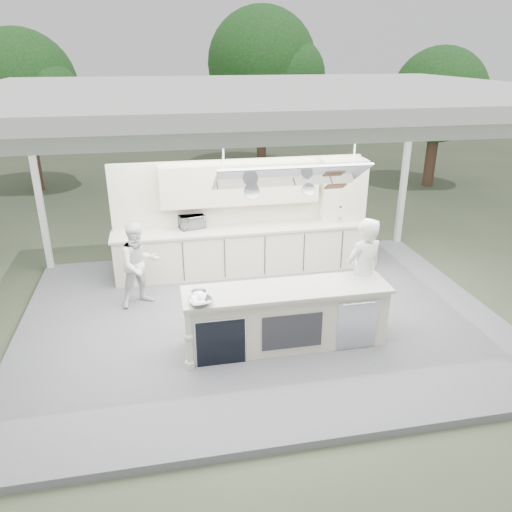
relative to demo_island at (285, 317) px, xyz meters
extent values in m
plane|color=#434F36|center=(-0.18, 0.91, -0.60)|extent=(90.00, 90.00, 0.00)
cube|color=#5E5E63|center=(-0.18, 0.91, -0.54)|extent=(8.00, 6.00, 0.12)
cube|color=white|center=(3.72, 3.81, 1.25)|extent=(0.12, 0.12, 3.70)
cube|color=white|center=(-4.08, 3.81, 1.25)|extent=(0.12, 0.12, 3.70)
cube|color=white|center=(-0.18, 0.91, 3.18)|extent=(8.20, 6.20, 0.16)
cube|color=white|center=(-0.18, -1.99, 3.02)|extent=(8.00, 0.12, 0.16)
cube|color=white|center=(-0.18, 3.81, 3.02)|extent=(8.00, 0.12, 0.16)
cube|color=white|center=(3.72, 0.91, 3.02)|extent=(0.12, 6.00, 0.16)
cube|color=white|center=(0.02, 0.01, 2.15)|extent=(2.00, 0.71, 0.43)
cube|color=white|center=(0.02, 0.01, 2.15)|extent=(2.06, 0.76, 0.46)
cylinder|color=white|center=(-0.88, 0.01, 2.63)|extent=(0.02, 0.02, 0.95)
cylinder|color=white|center=(0.92, 0.01, 2.63)|extent=(0.02, 0.02, 0.95)
cylinder|color=silver|center=(-0.48, 0.16, 1.93)|extent=(0.22, 0.14, 0.21)
cylinder|color=silver|center=(0.32, 0.11, 1.93)|extent=(0.18, 0.12, 0.18)
cube|color=#93633B|center=(0.72, 0.13, 1.95)|extent=(0.28, 0.18, 0.12)
cube|color=beige|center=(0.02, 0.01, -0.03)|extent=(3.00, 0.70, 0.90)
cube|color=beige|center=(0.02, 0.01, 0.45)|extent=(3.10, 0.78, 0.05)
cylinder|color=beige|center=(-1.48, -0.34, -0.02)|extent=(0.11, 0.11, 0.92)
cube|color=black|center=(-1.03, -0.34, -0.12)|extent=(0.70, 0.04, 0.72)
cube|color=silver|center=(-1.03, -0.35, -0.12)|extent=(0.74, 0.03, 0.72)
cube|color=#2D2D32|center=(0.02, -0.35, -0.06)|extent=(0.90, 0.02, 0.55)
cube|color=silver|center=(1.02, -0.35, -0.06)|extent=(0.62, 0.02, 0.78)
cube|color=beige|center=(-0.18, 2.81, -0.03)|extent=(5.00, 0.65, 0.90)
cube|color=beige|center=(-0.18, 2.81, 0.45)|extent=(5.08, 0.72, 0.05)
cube|color=beige|center=(-0.18, 3.11, 0.65)|extent=(5.00, 0.10, 2.25)
cube|color=beige|center=(-0.18, 2.98, 1.32)|extent=(3.10, 0.38, 0.80)
cube|color=beige|center=(1.92, 2.93, 1.07)|extent=(0.90, 0.45, 1.30)
cube|color=#93633B|center=(1.92, 2.93, 1.07)|extent=(0.84, 0.40, 0.03)
cylinder|color=silver|center=(1.82, 2.79, 0.53)|extent=(0.20, 0.20, 0.12)
cylinder|color=black|center=(1.82, 2.79, 0.69)|extent=(0.17, 0.17, 0.20)
cylinder|color=black|center=(2.17, 2.79, 0.52)|extent=(0.16, 0.16, 0.10)
cone|color=black|center=(2.17, 2.79, 0.69)|extent=(0.14, 0.14, 0.24)
cylinder|color=#4A3325|center=(-5.68, 10.91, 0.45)|extent=(0.36, 0.36, 2.10)
sphere|color=#306A27|center=(-5.68, 10.91, 2.69)|extent=(3.40, 3.40, 3.40)
sphere|color=#306A27|center=(-5.00, 10.40, 2.35)|extent=(2.38, 2.38, 2.38)
cylinder|color=#4A3325|center=(2.32, 12.91, 0.63)|extent=(0.36, 0.36, 2.45)
sphere|color=#306A27|center=(2.32, 12.91, 3.25)|extent=(4.00, 4.00, 4.00)
sphere|color=#306A27|center=(3.12, 12.31, 2.85)|extent=(2.80, 2.80, 2.80)
cylinder|color=#4A3325|center=(7.32, 8.91, 0.37)|extent=(0.36, 0.36, 1.92)
sphere|color=#306A27|center=(7.32, 8.91, 2.38)|extent=(3.00, 3.00, 3.00)
sphere|color=#306A27|center=(7.92, 8.46, 2.08)|extent=(2.10, 2.10, 2.10)
imported|color=white|center=(1.32, 0.28, 0.46)|extent=(0.79, 0.63, 1.87)
imported|color=white|center=(-2.17, 1.79, 0.28)|extent=(0.91, 0.83, 1.52)
imported|color=#ADB0B4|center=(-1.15, 2.99, 0.61)|extent=(0.55, 0.43, 0.27)
imported|color=#B9BBC0|center=(-1.28, -0.24, 0.51)|extent=(0.39, 0.39, 0.08)
imported|color=silver|center=(-1.28, 0.03, 0.51)|extent=(0.25, 0.25, 0.07)
camera|label=1|loc=(-1.71, -6.40, 3.75)|focal=35.00mm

